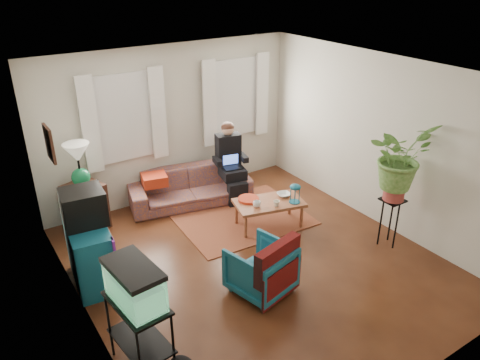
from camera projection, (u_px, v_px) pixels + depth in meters
floor at (256, 262)px, 6.46m from camera, size 4.50×5.00×0.01m
ceiling at (259, 74)px, 5.33m from camera, size 4.50×5.00×0.01m
wall_back at (171, 124)px, 7.78m from camera, size 4.50×0.01×2.60m
wall_front at (426, 281)px, 4.01m from camera, size 4.50×0.01×2.60m
wall_left at (78, 229)px, 4.78m from camera, size 0.01×5.00×2.60m
wall_right at (380, 142)px, 7.01m from camera, size 0.01×5.00×2.60m
window_left at (123, 118)px, 7.26m from camera, size 1.08×0.04×1.38m
window_right at (234, 98)px, 8.28m from camera, size 1.08×0.04×1.38m
curtains_left at (125, 119)px, 7.20m from camera, size 1.36×0.06×1.50m
curtains_right at (237, 99)px, 8.22m from camera, size 1.36×0.06×1.50m
picture_frame at (50, 144)px, 5.16m from camera, size 0.04×0.32×0.40m
area_rug at (241, 217)px, 7.55m from camera, size 2.09×1.71×0.01m
sofa at (189, 181)px, 7.86m from camera, size 2.15×1.22×0.79m
seated_person at (230, 164)px, 8.00m from camera, size 0.63×0.72×1.20m
side_table at (86, 207)px, 7.11m from camera, size 0.64×0.64×0.74m
table_lamp at (79, 166)px, 6.81m from camera, size 0.48×0.48×0.68m
dresser at (90, 254)px, 5.91m from camera, size 0.56×0.96×0.83m
crt_tv at (83, 207)px, 5.71m from camera, size 0.55×0.51×0.44m
aquarium_stand at (140, 334)px, 4.66m from camera, size 0.48×0.77×0.81m
aquarium at (134, 284)px, 4.40m from camera, size 0.43×0.70×0.43m
armchair at (261, 267)px, 5.77m from camera, size 0.82×0.79×0.71m
serape_throw at (278, 266)px, 5.54m from camera, size 0.73×0.33×0.58m
coffee_table at (269, 214)px, 7.24m from camera, size 1.15×0.81×0.43m
cup_a at (257, 204)px, 6.97m from camera, size 0.14×0.14×0.09m
cup_b at (276, 204)px, 6.99m from camera, size 0.12×0.12×0.09m
bowl at (284, 195)px, 7.30m from camera, size 0.25×0.25×0.05m
snack_tray at (248, 199)px, 7.17m from camera, size 0.39×0.39×0.04m
birdcage at (295, 193)px, 7.06m from camera, size 0.21×0.21×0.30m
plant_stand at (389, 222)px, 6.71m from camera, size 0.31×0.31×0.74m
potted_plant at (398, 166)px, 6.33m from camera, size 0.85×0.73×0.94m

